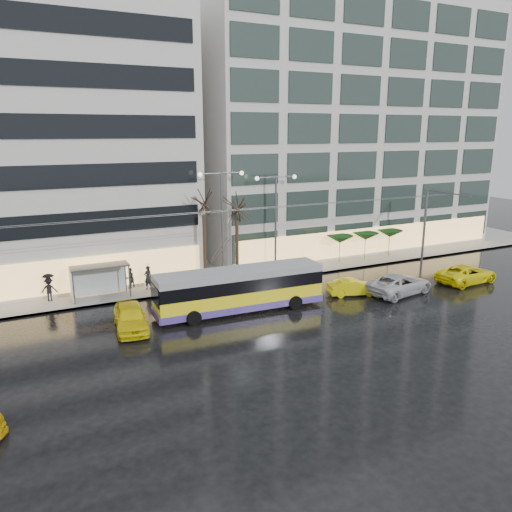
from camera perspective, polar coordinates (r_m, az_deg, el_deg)
ground at (r=32.21m, az=0.33°, el=-8.41°), size 140.00×140.00×0.00m
sidewalk at (r=45.10m, az=-5.34°, el=-1.73°), size 80.00×10.00×0.15m
kerb at (r=40.70m, az=-2.84°, el=-3.44°), size 80.00×0.10×0.15m
building_right at (r=55.89m, az=9.41°, el=14.25°), size 32.00×14.00×25.00m
trolleybus at (r=34.91m, az=-1.86°, el=-3.99°), size 12.03×4.88×5.53m
catenary at (r=38.26m, az=-3.63°, el=1.88°), size 42.24×5.12×7.00m
bus_shelter at (r=39.04m, az=-18.00°, el=-2.01°), size 4.20×1.60×2.51m
street_lamp_near at (r=40.92m, az=-3.92°, el=5.16°), size 3.96×0.36×9.03m
street_lamp_far at (r=43.08m, az=2.27°, el=5.26°), size 3.96×0.36×8.53m
tree_a at (r=40.41m, az=-6.03°, el=6.57°), size 3.20×3.20×8.40m
tree_b at (r=41.81m, az=-2.23°, el=5.93°), size 3.20×3.20×7.70m
parasol_a at (r=47.52m, az=9.57°, el=1.90°), size 2.50×2.50×2.65m
parasol_b at (r=49.30m, az=12.41°, el=2.20°), size 2.50×2.50×2.65m
parasol_c at (r=51.20m, az=15.05°, el=2.48°), size 2.50×2.50×2.65m
taxi_a at (r=32.91m, az=-14.14°, el=-6.81°), size 2.51×5.04×1.65m
taxi_b at (r=39.20m, az=11.03°, el=-3.51°), size 4.15×2.45×1.29m
taxi_c at (r=45.13m, az=22.94°, el=-1.90°), size 5.61×2.81×1.53m
sedan_silver at (r=40.33m, az=16.07°, el=-3.09°), size 6.08×3.56×1.59m
pedestrian_a at (r=40.15m, az=-12.28°, el=-1.79°), size 1.26×1.27×2.19m
pedestrian_b at (r=40.92m, az=-14.23°, el=-2.43°), size 1.03×0.97×1.69m
pedestrian_c at (r=39.63m, az=-22.59°, el=-3.23°), size 1.28×1.00×2.11m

